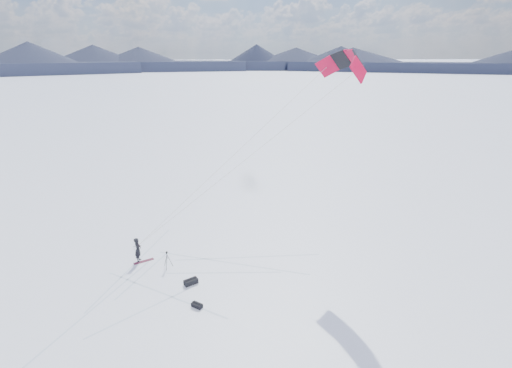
{
  "coord_description": "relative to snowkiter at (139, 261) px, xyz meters",
  "views": [
    {
      "loc": [
        3.5,
        -21.76,
        14.67
      ],
      "look_at": [
        6.24,
        3.91,
        5.53
      ],
      "focal_mm": 26.0,
      "sensor_mm": 36.0,
      "label": 1
    }
  ],
  "objects": [
    {
      "name": "snowboard",
      "position": [
        0.35,
        -0.14,
        0.02
      ],
      "size": [
        1.45,
        0.88,
        0.04
      ],
      "primitive_type": "cube",
      "rotation": [
        0.0,
        0.0,
        0.44
      ],
      "color": "maroon",
      "rests_on": "ground"
    },
    {
      "name": "ground",
      "position": [
        2.63,
        -3.23,
        0.0
      ],
      "size": [
        1800.0,
        1800.0,
        0.0
      ],
      "primitive_type": "plane",
      "color": "white"
    },
    {
      "name": "tripod",
      "position": [
        2.25,
        -1.15,
        0.84
      ],
      "size": [
        0.66,
        0.64,
        1.29
      ],
      "rotation": [
        0.0,
        0.0,
        0.31
      ],
      "color": "black",
      "rests_on": "ground"
    },
    {
      "name": "snow_tracks",
      "position": [
        2.21,
        -3.87,
        0.0
      ],
      "size": [
        17.62,
        14.39,
        0.01
      ],
      "color": "#ABBBD5",
      "rests_on": "ground"
    },
    {
      "name": "power_kite",
      "position": [
        15.19,
        1.31,
        13.92
      ],
      "size": [
        16.54,
        6.45,
        13.69
      ],
      "color": "red",
      "rests_on": "ground"
    },
    {
      "name": "gear_bag_a",
      "position": [
        4.03,
        -3.39,
        0.18
      ],
      "size": [
        1.01,
        0.83,
        0.41
      ],
      "rotation": [
        0.0,
        0.0,
        0.52
      ],
      "color": "black",
      "rests_on": "ground"
    },
    {
      "name": "gear_bag_b",
      "position": [
        4.54,
        -5.87,
        0.14
      ],
      "size": [
        0.75,
        0.68,
        0.31
      ],
      "rotation": [
        0.0,
        0.0,
        -0.65
      ],
      "color": "black",
      "rests_on": "ground"
    },
    {
      "name": "horizon_hills",
      "position": [
        2.63,
        -3.23,
        4.25
      ],
      "size": [
        704.0,
        704.42,
        9.85
      ],
      "color": "#1C2036",
      "rests_on": "ground"
    },
    {
      "name": "snowkiter",
      "position": [
        0.0,
        0.0,
        0.0
      ],
      "size": [
        0.45,
        0.69,
        1.89
      ],
      "primitive_type": "imported",
      "rotation": [
        0.0,
        0.0,
        1.57
      ],
      "color": "black",
      "rests_on": "ground"
    }
  ]
}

